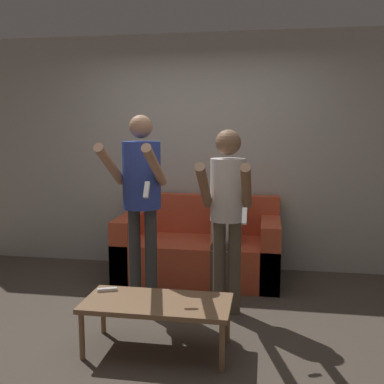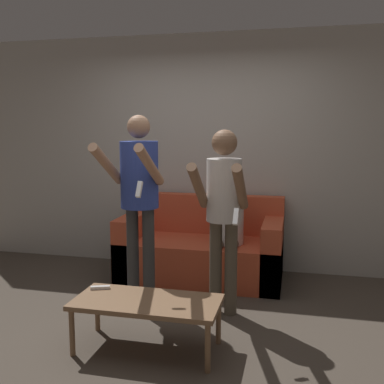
{
  "view_description": "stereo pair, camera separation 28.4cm",
  "coord_description": "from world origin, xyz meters",
  "px_view_note": "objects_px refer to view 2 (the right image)",
  "views": [
    {
      "loc": [
        0.73,
        -3.43,
        1.65
      ],
      "look_at": [
        0.03,
        0.83,
        1.02
      ],
      "focal_mm": 42.0,
      "sensor_mm": 36.0,
      "label": 1
    },
    {
      "loc": [
        1.01,
        -3.38,
        1.65
      ],
      "look_at": [
        0.03,
        0.83,
        1.02
      ],
      "focal_mm": 42.0,
      "sensor_mm": 36.0,
      "label": 2
    }
  ],
  "objects_px": {
    "person_seated": "(227,225)",
    "remote_on_table": "(100,288)",
    "person_standing_left": "(139,188)",
    "couch": "(202,251)",
    "coffee_table": "(147,305)",
    "person_standing_right": "(223,203)"
  },
  "relations": [
    {
      "from": "person_standing_left",
      "to": "couch",
      "type": "bearing_deg",
      "value": 67.43
    },
    {
      "from": "couch",
      "to": "coffee_table",
      "type": "distance_m",
      "value": 1.68
    },
    {
      "from": "coffee_table",
      "to": "person_seated",
      "type": "bearing_deg",
      "value": 76.17
    },
    {
      "from": "person_standing_right",
      "to": "remote_on_table",
      "type": "distance_m",
      "value": 1.23
    },
    {
      "from": "coffee_table",
      "to": "remote_on_table",
      "type": "bearing_deg",
      "value": 163.14
    },
    {
      "from": "person_seated",
      "to": "remote_on_table",
      "type": "relative_size",
      "value": 7.62
    },
    {
      "from": "person_standing_left",
      "to": "remote_on_table",
      "type": "height_order",
      "value": "person_standing_left"
    },
    {
      "from": "remote_on_table",
      "to": "person_standing_left",
      "type": "bearing_deg",
      "value": 80.32
    },
    {
      "from": "person_standing_right",
      "to": "person_standing_left",
      "type": "bearing_deg",
      "value": 179.79
    },
    {
      "from": "person_seated",
      "to": "remote_on_table",
      "type": "bearing_deg",
      "value": -120.36
    },
    {
      "from": "couch",
      "to": "remote_on_table",
      "type": "distance_m",
      "value": 1.63
    },
    {
      "from": "coffee_table",
      "to": "person_standing_right",
      "type": "bearing_deg",
      "value": 59.58
    },
    {
      "from": "couch",
      "to": "person_standing_right",
      "type": "relative_size",
      "value": 1.07
    },
    {
      "from": "person_standing_left",
      "to": "remote_on_table",
      "type": "distance_m",
      "value": 0.95
    },
    {
      "from": "person_standing_left",
      "to": "person_seated",
      "type": "xyz_separation_m",
      "value": [
        0.69,
        0.73,
        -0.46
      ]
    },
    {
      "from": "person_seated",
      "to": "coffee_table",
      "type": "xyz_separation_m",
      "value": [
        -0.37,
        -1.49,
        -0.3
      ]
    },
    {
      "from": "couch",
      "to": "person_seated",
      "type": "relative_size",
      "value": 1.49
    },
    {
      "from": "couch",
      "to": "person_standing_left",
      "type": "xyz_separation_m",
      "value": [
        -0.38,
        -0.92,
        0.81
      ]
    },
    {
      "from": "person_standing_left",
      "to": "coffee_table",
      "type": "distance_m",
      "value": 1.12
    },
    {
      "from": "couch",
      "to": "coffee_table",
      "type": "xyz_separation_m",
      "value": [
        -0.06,
        -1.68,
        0.05
      ]
    },
    {
      "from": "person_standing_right",
      "to": "coffee_table",
      "type": "height_order",
      "value": "person_standing_right"
    },
    {
      "from": "couch",
      "to": "coffee_table",
      "type": "relative_size",
      "value": 1.61
    }
  ]
}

